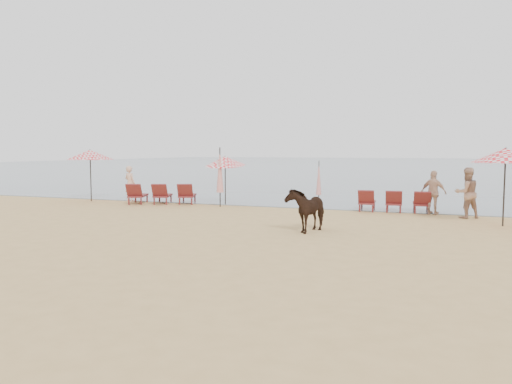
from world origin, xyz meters
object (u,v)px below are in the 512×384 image
Objects in this scene: lounger_cluster_left at (162,194)px; umbrella_open_left_b at (225,161)px; umbrella_open_left_a at (90,155)px; umbrella_closed_right at (319,178)px; beachgoer_right_a at (467,193)px; beachgoer_right_b at (434,193)px; beachgoer_left at (130,184)px; lounger_cluster_right at (394,201)px; umbrella_closed_left at (220,170)px; umbrella_open_right at (506,155)px; cow at (307,209)px.

lounger_cluster_left is 3.39m from umbrella_open_left_b.
umbrella_open_left_a is 6.92m from umbrella_open_left_b.
beachgoer_right_a is (6.05, -2.01, -0.31)m from umbrella_closed_right.
beachgoer_right_b is (4.89, -1.37, -0.39)m from umbrella_closed_right.
beachgoer_left is (-5.06, -0.10, -1.14)m from umbrella_open_left_b.
lounger_cluster_left reaches higher than lounger_cluster_right.
umbrella_closed_right is (10.90, 1.99, -1.03)m from umbrella_open_left_a.
umbrella_closed_left is 10.03m from beachgoer_right_a.
lounger_cluster_left is at bearing -164.53° from umbrella_open_right.
cow is at bearing 165.82° from beachgoer_left.
umbrella_closed_right reaches higher than beachgoer_right_a.
umbrella_open_left_b reaches higher than beachgoer_left.
beachgoer_right_b is (3.53, 5.63, 0.18)m from cow.
umbrella_closed_left is (6.95, 0.04, -0.66)m from umbrella_open_left_a.
beachgoer_right_b is (1.51, -0.30, 0.43)m from lounger_cluster_right.
beachgoer_right_b is (8.84, 0.58, -0.75)m from umbrella_closed_left.
beachgoer_right_a is (4.69, 4.99, 0.25)m from cow.
umbrella_open_left_a reaches higher than umbrella_closed_right.
lounger_cluster_left is 1.48× the size of umbrella_open_left_b.
umbrella_closed_left reaches higher than umbrella_open_left_a.
umbrella_open_right is at bearing 41.23° from cow.
lounger_cluster_right is 1.60m from beachgoer_right_b.
lounger_cluster_right is at bearing 6.81° from umbrella_closed_left.
umbrella_open_left_b is 1.24× the size of beachgoer_right_a.
beachgoer_right_b is (13.98, -0.04, -0.01)m from beachgoer_left.
umbrella_closed_right is at bearing 157.34° from lounger_cluster_right.
umbrella_open_right is 11.23m from umbrella_closed_left.
umbrella_open_left_b reaches higher than cow.
cow is at bearing -113.82° from lounger_cluster_right.
umbrella_closed_left is 5.23m from beachgoer_left.
lounger_cluster_right is 3.64m from umbrella_closed_right.
umbrella_closed_left reaches higher than lounger_cluster_left.
umbrella_open_left_a is (-14.28, -0.91, 1.85)m from lounger_cluster_right.
lounger_cluster_left is 1.31× the size of umbrella_closed_left.
umbrella_closed_right is 9.20m from beachgoer_left.
umbrella_closed_left reaches higher than beachgoer_right_a.
umbrella_closed_right is at bearing 112.56° from cow.
beachgoer_left is at bearing -165.35° from umbrella_open_right.
beachgoer_right_a is 1.33m from beachgoer_right_b.
umbrella_open_left_b is at bearing -162.99° from umbrella_closed_right.
lounger_cluster_left is 13.04m from beachgoer_right_a.
beachgoer_left is (-9.09, -1.34, -0.38)m from umbrella_closed_right.
cow is at bearing -56.39° from umbrella_open_left_b.
lounger_cluster_right is at bearing -8.23° from umbrella_open_left_b.
umbrella_open_left_b is (2.95, 0.62, 1.55)m from lounger_cluster_left.
lounger_cluster_left is 9.80m from cow.
lounger_cluster_right is 12.48m from beachgoer_left.
beachgoer_right_a is at bearing 7.44° from umbrella_open_left_a.
umbrella_open_left_b is 10.17m from beachgoer_right_a.
beachgoer_left reaches higher than lounger_cluster_right.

